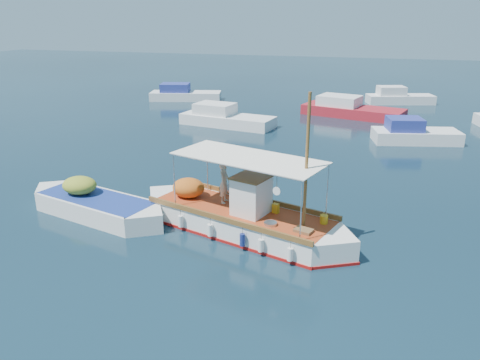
# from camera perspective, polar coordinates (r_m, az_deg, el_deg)

# --- Properties ---
(ground) EXTENTS (160.00, 160.00, 0.00)m
(ground) POSITION_cam_1_polar(r_m,az_deg,el_deg) (18.65, 1.56, -5.46)
(ground) COLOR black
(ground) RESTS_ON ground
(fishing_caique) EXTENTS (9.03, 4.43, 5.75)m
(fishing_caique) POSITION_cam_1_polar(r_m,az_deg,el_deg) (17.96, -0.06, -4.69)
(fishing_caique) COLOR white
(fishing_caique) RESTS_ON ground
(dinghy) EXTENTS (6.91, 3.19, 1.74)m
(dinghy) POSITION_cam_1_polar(r_m,az_deg,el_deg) (20.32, -17.23, -3.10)
(dinghy) COLOR white
(dinghy) RESTS_ON ground
(bg_boat_nw) EXTENTS (7.37, 3.50, 1.80)m
(bg_boat_nw) POSITION_cam_1_polar(r_m,az_deg,el_deg) (35.39, -1.85, 7.46)
(bg_boat_nw) COLOR silver
(bg_boat_nw) RESTS_ON ground
(bg_boat_n) EXTENTS (8.53, 4.79, 1.80)m
(bg_boat_n) POSITION_cam_1_polar(r_m,az_deg,el_deg) (39.77, 13.25, 8.29)
(bg_boat_n) COLOR maroon
(bg_boat_n) RESTS_ON ground
(bg_boat_ne) EXTENTS (5.77, 3.40, 1.80)m
(bg_boat_ne) POSITION_cam_1_polar(r_m,az_deg,el_deg) (32.60, 20.38, 5.19)
(bg_boat_ne) COLOR silver
(bg_boat_ne) RESTS_ON ground
(bg_boat_far_w) EXTENTS (7.11, 3.92, 1.80)m
(bg_boat_far_w) POSITION_cam_1_polar(r_m,az_deg,el_deg) (46.63, -6.89, 10.25)
(bg_boat_far_w) COLOR silver
(bg_boat_far_w) RESTS_ON ground
(bg_boat_far_n) EXTENTS (6.39, 3.74, 1.80)m
(bg_boat_far_n) POSITION_cam_1_polar(r_m,az_deg,el_deg) (46.84, 18.72, 9.42)
(bg_boat_far_n) COLOR silver
(bg_boat_far_n) RESTS_ON ground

